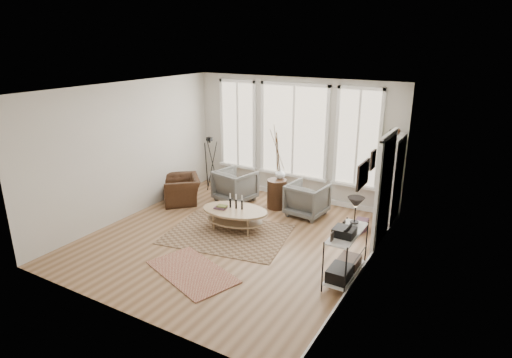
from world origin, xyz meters
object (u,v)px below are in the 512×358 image
Objects in this scene: armchair_left at (235,186)px; side_table at (277,170)px; armchair_right at (307,199)px; coffee_table at (234,214)px; bookcase at (390,181)px; low_shelf at (346,251)px; accent_chair at (181,189)px.

side_table reaches higher than armchair_left.
coffee_table is at bearing 60.65° from armchair_right.
bookcase is at bearing 34.30° from coffee_table.
armchair_left is at bearing -174.09° from side_table.
armchair_right reaches higher than coffee_table.
low_shelf reaches higher than armchair_right.
low_shelf is 1.38× the size of accent_chair.
bookcase is 1.80m from armchair_right.
low_shelf reaches higher than armchair_left.
bookcase reaches higher than coffee_table.
bookcase is 2.17× the size of accent_chair.
side_table is at bearing -161.88° from armchair_left.
low_shelf is at bearing -42.69° from side_table.
low_shelf is 0.88× the size of coffee_table.
accent_chair is at bearing 162.93° from low_shelf.
bookcase is 1.10× the size of side_table.
coffee_table is 1.73m from armchair_right.
armchair_left reaches higher than accent_chair.
low_shelf reaches higher than coffee_table.
accent_chair is (-2.14, -0.80, -0.60)m from side_table.
armchair_left is 1.84m from armchair_right.
bookcase reaches higher than armchair_right.
bookcase is 4.76m from accent_chair.
armchair_left is at bearing 78.37° from accent_chair.
armchair_right is (1.84, 0.05, -0.02)m from armchair_left.
low_shelf is 4.73m from accent_chair.
coffee_table is 2.05m from accent_chair.
side_table reaches higher than accent_chair.
accent_chair is at bearing -166.09° from bookcase.
armchair_left reaches higher than coffee_table.
side_table is at bearing 81.95° from coffee_table.
armchair_right is at bearing 55.01° from coffee_table.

